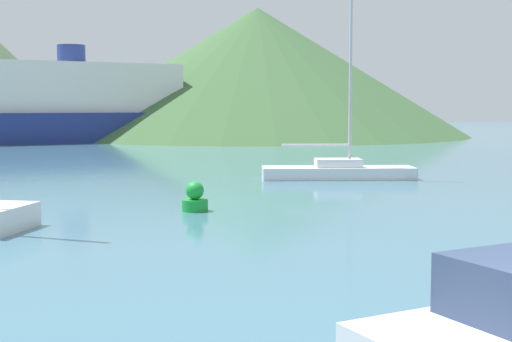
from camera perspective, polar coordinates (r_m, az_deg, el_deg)
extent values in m
cube|color=silver|center=(29.30, 6.58, -0.14)|extent=(6.40, 3.03, 0.48)
cube|color=silver|center=(29.26, 6.59, 0.66)|extent=(2.07, 1.56, 0.34)
cylinder|color=#BCBCC1|center=(29.30, 7.58, 8.80)|extent=(0.12, 0.12, 8.67)
cylinder|color=#BCBCC1|center=(29.09, 4.80, 2.09)|extent=(2.73, 0.72, 0.10)
cube|color=navy|center=(62.79, -14.43, 3.45)|extent=(25.87, 14.65, 2.45)
cube|color=silver|center=(62.79, -14.50, 6.42)|extent=(18.43, 11.62, 4.08)
cylinder|color=navy|center=(62.92, -14.56, 9.01)|extent=(2.33, 2.33, 1.60)
cylinder|color=green|center=(20.15, -4.91, -2.75)|extent=(0.73, 0.73, 0.33)
sphere|color=green|center=(20.10, -4.91, -1.56)|extent=(0.51, 0.51, 0.51)
cone|color=#3D6038|center=(73.63, 0.09, 7.94)|extent=(42.56, 42.56, 12.99)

